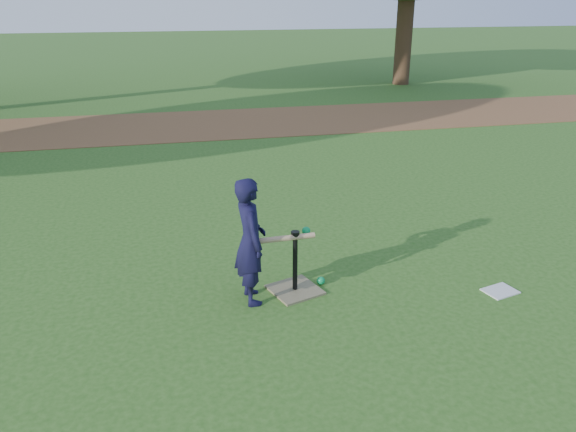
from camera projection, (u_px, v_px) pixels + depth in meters
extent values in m
plane|color=#285116|center=(267.00, 295.00, 5.26)|extent=(80.00, 80.00, 0.00)
cube|color=brown|center=(202.00, 124.00, 12.06)|extent=(24.00, 3.00, 0.01)
imported|color=black|center=(250.00, 241.00, 4.97)|extent=(0.32, 0.45, 1.17)
sphere|color=#0D9148|center=(321.00, 281.00, 5.44)|extent=(0.08, 0.08, 0.08)
cube|color=silver|center=(500.00, 291.00, 5.32)|extent=(0.35, 0.30, 0.01)
cube|color=#76694B|center=(295.00, 290.00, 5.33)|extent=(0.54, 0.54, 0.02)
cylinder|color=black|center=(295.00, 262.00, 5.22)|extent=(0.05, 0.05, 0.55)
cylinder|color=black|center=(295.00, 234.00, 5.12)|extent=(0.08, 0.08, 0.06)
cylinder|color=tan|center=(283.00, 239.00, 5.08)|extent=(0.60, 0.08, 0.05)
sphere|color=tan|center=(251.00, 243.00, 4.98)|extent=(0.06, 0.06, 0.06)
sphere|color=#0D9148|center=(306.00, 231.00, 5.19)|extent=(0.08, 0.08, 0.08)
cylinder|color=#382316|center=(405.00, 26.00, 16.83)|extent=(0.50, 0.50, 3.42)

